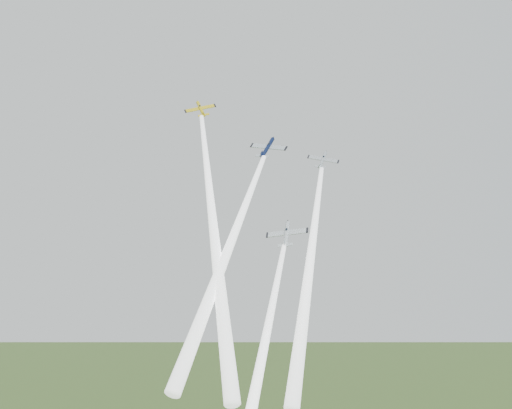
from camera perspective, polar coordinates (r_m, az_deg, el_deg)
name	(u,v)px	position (r m, az deg, el deg)	size (l,w,h in m)	color
plane_yellow	(201,109)	(149.67, -4.94, 8.46)	(7.36, 7.30, 1.15)	gold
smoke_trail_yellow	(213,227)	(118.28, -3.81, -2.03)	(2.50, 2.50, 73.21)	white
plane_navy	(267,148)	(135.07, 1.03, 5.07)	(8.14, 8.08, 1.28)	#0C1537
smoke_trail_navy	(226,255)	(112.90, -2.67, -4.47)	(2.50, 2.50, 56.11)	white
plane_silver_right	(323,160)	(143.33, 5.95, 3.97)	(7.12, 7.06, 1.11)	#AAB0B8
smoke_trail_silver_right	(309,267)	(119.26, 4.77, -5.55)	(2.50, 2.50, 58.62)	white
plane_silver_low	(287,234)	(128.80, 2.73, -2.64)	(8.69, 8.63, 1.36)	#B2BAC0
smoke_trail_silver_low	(259,373)	(108.19, 0.24, -14.75)	(2.50, 2.50, 59.04)	white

